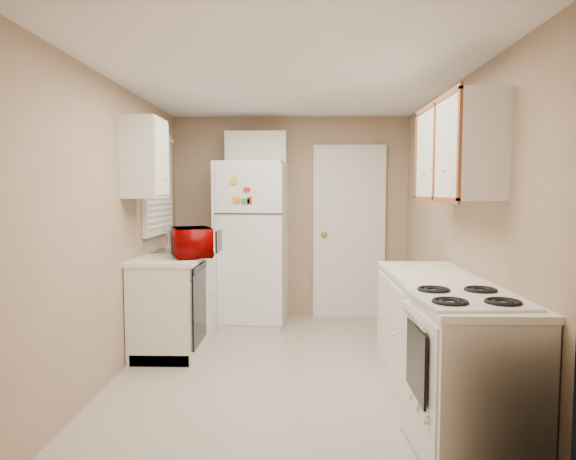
{
  "coord_description": "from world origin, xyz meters",
  "views": [
    {
      "loc": [
        0.11,
        -4.28,
        1.51
      ],
      "look_at": [
        0.0,
        0.5,
        1.15
      ],
      "focal_mm": 32.0,
      "sensor_mm": 36.0,
      "label": 1
    }
  ],
  "objects": [
    {
      "name": "floor",
      "position": [
        0.0,
        0.0,
        0.0
      ],
      "size": [
        3.8,
        3.8,
        0.0
      ],
      "primitive_type": "plane",
      "color": "beige",
      "rests_on": "ground"
    },
    {
      "name": "ceiling",
      "position": [
        0.0,
        0.0,
        2.4
      ],
      "size": [
        3.8,
        3.8,
        0.0
      ],
      "primitive_type": "plane",
      "color": "white",
      "rests_on": "floor"
    },
    {
      "name": "wall_left",
      "position": [
        -1.4,
        0.0,
        1.2
      ],
      "size": [
        3.8,
        3.8,
        0.0
      ],
      "primitive_type": "plane",
      "color": "tan",
      "rests_on": "floor"
    },
    {
      "name": "wall_right",
      "position": [
        1.4,
        0.0,
        1.2
      ],
      "size": [
        3.8,
        3.8,
        0.0
      ],
      "primitive_type": "plane",
      "color": "tan",
      "rests_on": "floor"
    },
    {
      "name": "wall_back",
      "position": [
        0.0,
        1.9,
        1.2
      ],
      "size": [
        2.8,
        2.8,
        0.0
      ],
      "primitive_type": "plane",
      "color": "tan",
      "rests_on": "floor"
    },
    {
      "name": "wall_front",
      "position": [
        0.0,
        -1.9,
        1.2
      ],
      "size": [
        2.8,
        2.8,
        0.0
      ],
      "primitive_type": "plane",
      "color": "tan",
      "rests_on": "floor"
    },
    {
      "name": "left_counter",
      "position": [
        -1.1,
        0.9,
        0.45
      ],
      "size": [
        0.6,
        1.8,
        0.9
      ],
      "primitive_type": "cube",
      "color": "silver",
      "rests_on": "floor"
    },
    {
      "name": "dishwasher",
      "position": [
        -0.81,
        0.3,
        0.49
      ],
      "size": [
        0.03,
        0.58,
        0.72
      ],
      "primitive_type": "cube",
      "color": "black",
      "rests_on": "floor"
    },
    {
      "name": "sink",
      "position": [
        -1.1,
        1.05,
        0.86
      ],
      "size": [
        0.54,
        0.74,
        0.16
      ],
      "primitive_type": "cube",
      "color": "gray",
      "rests_on": "left_counter"
    },
    {
      "name": "microwave",
      "position": [
        -0.89,
        0.46,
        1.05
      ],
      "size": [
        0.56,
        0.43,
        0.33
      ],
      "primitive_type": "imported",
      "rotation": [
        0.0,
        0.0,
        1.93
      ],
      "color": "#880000",
      "rests_on": "left_counter"
    },
    {
      "name": "soap_bottle",
      "position": [
        -1.14,
        1.4,
        1.0
      ],
      "size": [
        0.09,
        0.09,
        0.19
      ],
      "primitive_type": "imported",
      "rotation": [
        0.0,
        0.0,
        0.03
      ],
      "color": "white",
      "rests_on": "left_counter"
    },
    {
      "name": "window_blinds",
      "position": [
        -1.36,
        1.05,
        1.6
      ],
      "size": [
        0.1,
        0.98,
        1.08
      ],
      "primitive_type": "cube",
      "color": "silver",
      "rests_on": "wall_left"
    },
    {
      "name": "upper_cabinet_left",
      "position": [
        -1.25,
        0.22,
        1.8
      ],
      "size": [
        0.3,
        0.45,
        0.7
      ],
      "primitive_type": "cube",
      "color": "silver",
      "rests_on": "wall_left"
    },
    {
      "name": "refrigerator",
      "position": [
        -0.44,
        1.61,
        0.92
      ],
      "size": [
        0.83,
        0.81,
        1.84
      ],
      "primitive_type": "cube",
      "rotation": [
        0.0,
        0.0,
        -0.1
      ],
      "color": "white",
      "rests_on": "floor"
    },
    {
      "name": "cabinet_over_fridge",
      "position": [
        -0.4,
        1.75,
        2.0
      ],
      "size": [
        0.7,
        0.3,
        0.4
      ],
      "primitive_type": "cube",
      "color": "silver",
      "rests_on": "wall_back"
    },
    {
      "name": "interior_door",
      "position": [
        0.7,
        1.86,
        1.02
      ],
      "size": [
        0.86,
        0.06,
        2.08
      ],
      "primitive_type": "cube",
      "color": "white",
      "rests_on": "floor"
    },
    {
      "name": "right_counter",
      "position": [
        1.1,
        -0.8,
        0.45
      ],
      "size": [
        0.6,
        2.0,
        0.9
      ],
      "primitive_type": "cube",
      "color": "silver",
      "rests_on": "floor"
    },
    {
      "name": "stove",
      "position": [
        1.06,
        -1.38,
        0.42
      ],
      "size": [
        0.6,
        0.72,
        0.83
      ],
      "primitive_type": "cube",
      "rotation": [
        0.0,
        0.0,
        0.06
      ],
      "color": "white",
      "rests_on": "floor"
    },
    {
      "name": "upper_cabinet_right",
      "position": [
        1.25,
        -0.5,
        1.8
      ],
      "size": [
        0.3,
        1.2,
        0.7
      ],
      "primitive_type": "cube",
      "color": "silver",
      "rests_on": "wall_right"
    }
  ]
}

